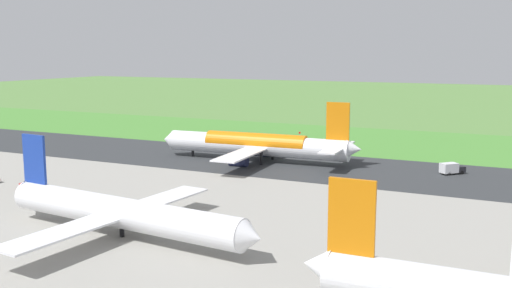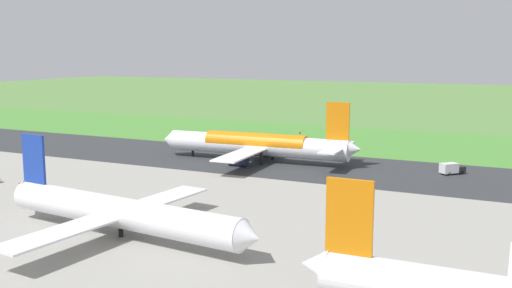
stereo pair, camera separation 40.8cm
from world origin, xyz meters
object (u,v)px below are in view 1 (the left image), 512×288
airliner_main (257,145)px  airliner_parked_mid (120,212)px  service_car_ops (30,184)px  no_stopping_sign (300,135)px  traffic_cone_orange (284,139)px  service_truck_baggage (452,168)px

airliner_main → airliner_parked_mid: airliner_main is taller
airliner_main → airliner_parked_mid: bearing=96.4°
service_car_ops → no_stopping_sign: 89.37m
no_stopping_sign → service_car_ops: bearing=73.1°
airliner_parked_mid → service_car_ops: bearing=-25.4°
airliner_parked_mid → traffic_cone_orange: size_ratio=88.60×
service_truck_baggage → no_stopping_sign: 60.81m
airliner_main → traffic_cone_orange: 36.99m
service_car_ops → airliner_main: bearing=-122.4°
airliner_main → no_stopping_sign: (3.54, -39.05, -2.82)m
service_truck_baggage → airliner_parked_mid: bearing=60.1°
no_stopping_sign → traffic_cone_orange: size_ratio=4.70×
airliner_main → service_truck_baggage: bearing=-174.2°
service_car_ops → traffic_cone_orange: size_ratio=7.88×
service_car_ops → no_stopping_sign: no_stopping_sign is taller
traffic_cone_orange → airliner_main: bearing=102.1°
airliner_parked_mid → traffic_cone_orange: bearing=-81.5°
airliner_parked_mid → airliner_main: bearing=-83.6°
service_car_ops → no_stopping_sign: size_ratio=1.67×
traffic_cone_orange → no_stopping_sign: bearing=-143.3°
airliner_parked_mid → service_car_ops: (36.63, -17.40, -3.04)m
no_stopping_sign → traffic_cone_orange: 5.33m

